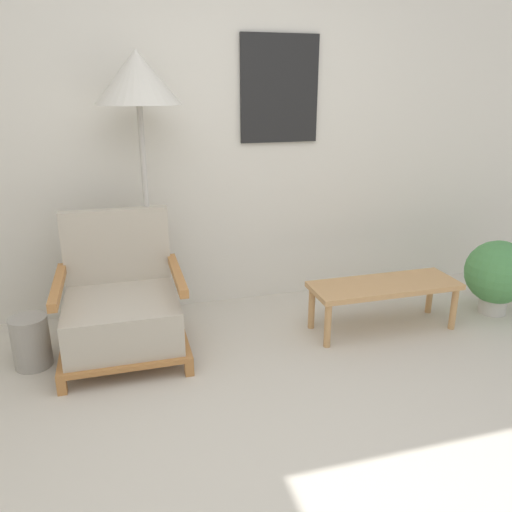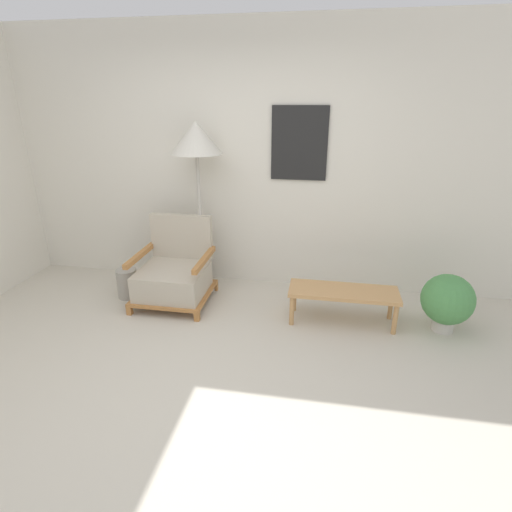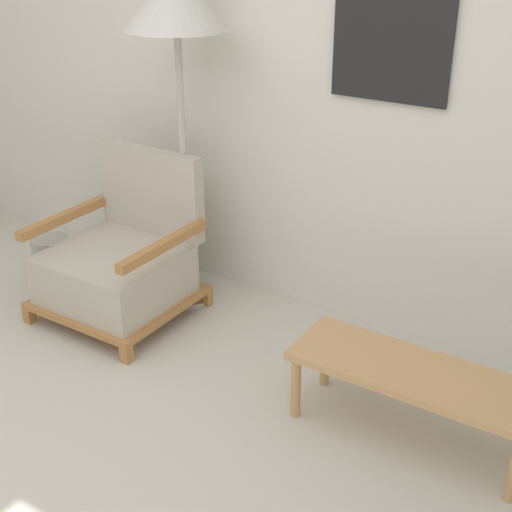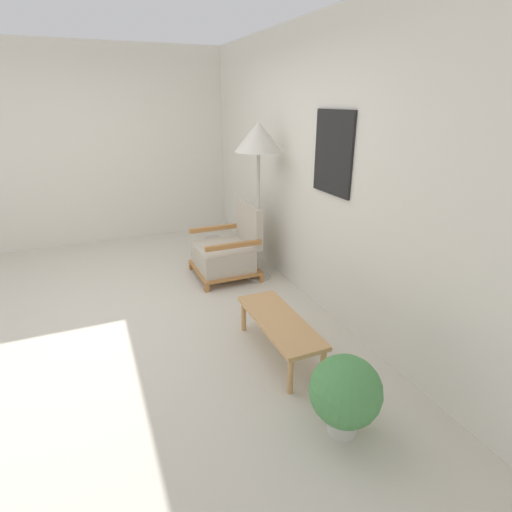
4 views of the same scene
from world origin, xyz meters
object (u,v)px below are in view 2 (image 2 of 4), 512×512
object	(u,v)px
floor_lamp	(196,144)
vase	(127,283)
potted_plant	(447,300)
coffee_table	(343,294)
armchair	(175,274)

from	to	relation	value
floor_lamp	vase	distance (m)	1.62
floor_lamp	potted_plant	bearing A→B (deg)	-10.50
coffee_table	potted_plant	world-z (taller)	potted_plant
coffee_table	potted_plant	size ratio (longest dim) A/B	1.85
potted_plant	armchair	bearing A→B (deg)	177.06
vase	armchair	bearing A→B (deg)	1.98
floor_lamp	armchair	bearing A→B (deg)	-123.57
vase	floor_lamp	bearing A→B (deg)	24.10
coffee_table	vase	size ratio (longest dim) A/B	3.21
armchair	floor_lamp	bearing A→B (deg)	56.43
floor_lamp	potted_plant	distance (m)	2.74
armchair	floor_lamp	distance (m)	1.32
floor_lamp	potted_plant	world-z (taller)	floor_lamp
armchair	vase	xyz separation A→B (m)	(-0.53, -0.02, -0.14)
coffee_table	vase	world-z (taller)	coffee_table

